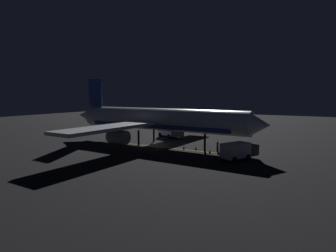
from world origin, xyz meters
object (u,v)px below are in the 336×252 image
at_px(traffic_cone_near_left, 196,148).
at_px(traffic_cone_far, 184,148).
at_px(airliner, 155,120).
at_px(traffic_cone_near_right, 210,151).
at_px(baggage_truck, 238,151).
at_px(catering_truck, 170,131).
at_px(traffic_cone_under_wing, 157,150).
at_px(ground_crew_worker, 218,146).

bearing_deg(traffic_cone_near_left, traffic_cone_far, -76.42).
relative_size(airliner, traffic_cone_near_right, 73.57).
relative_size(baggage_truck, catering_truck, 0.94).
distance_m(airliner, baggage_truck, 17.76).
height_order(catering_truck, traffic_cone_near_right, catering_truck).
xyz_separation_m(airliner, traffic_cone_under_wing, (5.25, 3.64, -4.18)).
height_order(ground_crew_worker, traffic_cone_near_right, ground_crew_worker).
distance_m(baggage_truck, traffic_cone_under_wing, 13.09).
relative_size(airliner, traffic_cone_under_wing, 73.57).
relative_size(ground_crew_worker, traffic_cone_far, 3.16).
distance_m(airliner, traffic_cone_far, 7.96).
height_order(catering_truck, traffic_cone_far, catering_truck).
xyz_separation_m(catering_truck, traffic_cone_near_left, (9.80, 10.30, -1.05)).
height_order(traffic_cone_near_left, traffic_cone_near_right, same).
bearing_deg(traffic_cone_far, traffic_cone_near_left, 103.58).
height_order(ground_crew_worker, traffic_cone_near_left, ground_crew_worker).
distance_m(traffic_cone_near_left, traffic_cone_under_wing, 6.37).
distance_m(airliner, traffic_cone_near_left, 9.56).
distance_m(ground_crew_worker, traffic_cone_near_left, 3.61).
bearing_deg(ground_crew_worker, catering_truck, -123.48).
relative_size(catering_truck, traffic_cone_near_left, 11.80).
bearing_deg(baggage_truck, traffic_cone_under_wing, -89.68).
height_order(baggage_truck, traffic_cone_near_left, baggage_truck).
xyz_separation_m(traffic_cone_under_wing, traffic_cone_far, (-3.63, 2.93, 0.00)).
bearing_deg(traffic_cone_near_right, ground_crew_worker, 167.56).
bearing_deg(catering_truck, traffic_cone_near_left, 46.43).
distance_m(ground_crew_worker, traffic_cone_near_right, 2.28).
relative_size(baggage_truck, traffic_cone_near_left, 11.15).
bearing_deg(traffic_cone_far, ground_crew_worker, 101.99).
relative_size(catering_truck, traffic_cone_near_right, 11.80).
relative_size(baggage_truck, traffic_cone_near_right, 11.15).
bearing_deg(traffic_cone_near_right, catering_truck, -130.22).
xyz_separation_m(catering_truck, traffic_cone_under_wing, (13.90, 5.43, -1.05)).
height_order(baggage_truck, catering_truck, catering_truck).
bearing_deg(baggage_truck, airliner, -107.22).
distance_m(traffic_cone_near_left, traffic_cone_far, 2.01).
relative_size(traffic_cone_near_right, traffic_cone_under_wing, 1.00).
bearing_deg(traffic_cone_near_left, traffic_cone_near_right, 64.17).
height_order(baggage_truck, traffic_cone_under_wing, baggage_truck).
bearing_deg(traffic_cone_near_right, traffic_cone_near_left, -115.83).
height_order(traffic_cone_near_left, traffic_cone_under_wing, same).
xyz_separation_m(catering_truck, traffic_cone_near_right, (11.26, 13.32, -1.05)).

